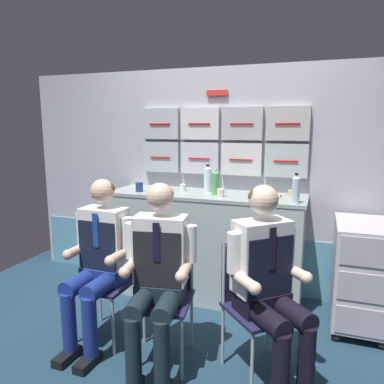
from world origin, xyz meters
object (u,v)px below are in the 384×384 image
at_px(crew_member_center, 158,270).
at_px(crew_member_right, 269,278).
at_px(snack_banana, 271,197).
at_px(folding_chair_right, 254,292).
at_px(coffee_cup_spare, 183,187).
at_px(service_trolley, 360,272).
at_px(water_bottle_short, 215,182).
at_px(crew_member_left, 98,256).
at_px(folding_chair_center, 164,283).
at_px(folding_chair_left, 111,268).

xyz_separation_m(crew_member_center, crew_member_right, (0.70, 0.11, 0.01)).
distance_m(crew_member_center, snack_banana, 1.24).
distance_m(folding_chair_right, coffee_cup_spare, 1.39).
xyz_separation_m(service_trolley, crew_member_center, (-1.30, -0.99, 0.22)).
bearing_deg(folding_chair_right, water_bottle_short, 120.57).
distance_m(crew_member_left, folding_chair_right, 1.13).
relative_size(folding_chair_right, crew_member_right, 0.68).
bearing_deg(crew_member_right, crew_member_left, 179.19).
bearing_deg(water_bottle_short, service_trolley, -4.86).
distance_m(folding_chair_center, water_bottle_short, 1.11).
relative_size(service_trolley, coffee_cup_spare, 13.64).
height_order(service_trolley, crew_member_left, crew_member_left).
xyz_separation_m(crew_member_left, folding_chair_right, (1.12, 0.10, -0.15)).
bearing_deg(folding_chair_center, crew_member_left, -175.86).
xyz_separation_m(crew_member_right, water_bottle_short, (-0.63, 0.99, 0.42)).
xyz_separation_m(folding_chair_right, coffee_cup_spare, (-0.86, 0.96, 0.50)).
distance_m(crew_member_left, crew_member_right, 1.23).
bearing_deg(crew_member_center, folding_chair_left, 151.39).
bearing_deg(crew_member_center, crew_member_left, 166.89).
bearing_deg(crew_member_right, crew_member_center, -171.33).
bearing_deg(coffee_cup_spare, crew_member_center, -76.88).
height_order(folding_chair_left, crew_member_center, crew_member_center).
height_order(crew_member_right, coffee_cup_spare, crew_member_right).
bearing_deg(crew_member_left, folding_chair_left, 88.42).
bearing_deg(snack_banana, water_bottle_short, 175.12).
xyz_separation_m(folding_chair_left, crew_member_right, (1.22, -0.18, 0.16)).
xyz_separation_m(water_bottle_short, snack_banana, (0.50, -0.04, -0.09)).
height_order(service_trolley, folding_chair_center, service_trolley).
height_order(service_trolley, snack_banana, snack_banana).
relative_size(service_trolley, folding_chair_right, 1.02).
distance_m(folding_chair_left, folding_chair_right, 1.12).
xyz_separation_m(folding_chair_left, crew_member_left, (-0.00, -0.16, 0.15)).
bearing_deg(crew_member_center, folding_chair_center, 99.32).
relative_size(folding_chair_left, crew_member_left, 0.69).
relative_size(service_trolley, folding_chair_left, 1.02).
xyz_separation_m(service_trolley, folding_chair_left, (-1.82, -0.71, 0.06)).
height_order(folding_chair_center, folding_chair_right, same).
bearing_deg(coffee_cup_spare, service_trolley, -7.11).
bearing_deg(crew_member_right, service_trolley, 55.96).
height_order(crew_member_left, folding_chair_right, crew_member_left).
relative_size(crew_member_center, coffee_cup_spare, 19.62).
height_order(service_trolley, water_bottle_short, water_bottle_short).
xyz_separation_m(folding_chair_right, crew_member_right, (0.11, -0.12, 0.16)).
bearing_deg(snack_banana, service_trolley, -4.85).
distance_m(water_bottle_short, snack_banana, 0.51).
bearing_deg(water_bottle_short, folding_chair_left, -126.48).
distance_m(crew_member_center, crew_member_right, 0.71).
relative_size(folding_chair_center, coffee_cup_spare, 13.41).
bearing_deg(crew_member_left, water_bottle_short, 58.22).
height_order(folding_chair_right, snack_banana, snack_banana).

